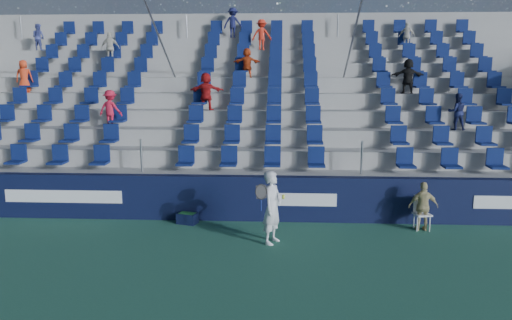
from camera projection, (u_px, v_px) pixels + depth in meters
The scene contains 7 objects.
ground at pixel (239, 265), 10.29m from camera, with size 70.00×70.00×0.00m, color #2A634C.
sponsor_wall at pixel (249, 198), 13.28m from camera, with size 24.00×0.32×1.20m.
grandstand at pixel (258, 121), 18.01m from camera, with size 24.00×8.17×6.63m.
tennis_player at pixel (272, 207), 11.46m from camera, with size 0.72×0.73×1.71m.
line_judge_chair at pixel (421, 210), 12.56m from camera, with size 0.45×0.46×0.87m.
line_judge at pixel (423, 206), 12.40m from camera, with size 0.73×0.30×1.24m, color tan.
ball_bin at pixel (187, 218), 13.05m from camera, with size 0.58×0.46×0.28m.
Camera 1 is at (0.87, -9.71, 3.97)m, focal length 35.00 mm.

